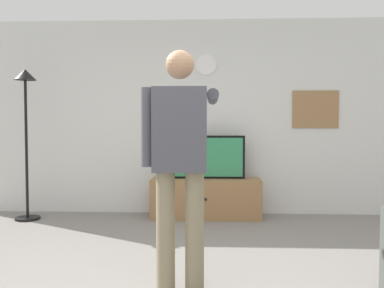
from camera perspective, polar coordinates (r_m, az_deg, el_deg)
The scene contains 7 objects.
back_wall at distance 5.73m, azimuth 0.26°, elevation 3.77°, with size 6.40×0.10×2.70m, color silver.
tv_stand at distance 5.46m, azimuth 1.94°, elevation -7.64°, with size 1.45×0.44×0.52m.
television at distance 5.44m, azimuth 1.95°, elevation -1.84°, with size 1.04×0.07×0.58m.
wall_clock at distance 5.73m, azimuth 2.00°, elevation 11.05°, with size 0.28×0.28×0.03m, color white.
framed_picture at distance 5.86m, azimuth 16.93°, elevation 4.69°, with size 0.63×0.04×0.51m, color #997047.
floor_lamp at distance 5.72m, azimuth -22.30°, elevation 4.12°, with size 0.32×0.32×1.96m.
person_standing_nearer_lamp at distance 3.00m, azimuth -1.68°, elevation -1.66°, with size 0.57×0.78×1.78m.
Camera 1 is at (0.23, -2.77, 1.23)m, focal length 38.00 mm.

